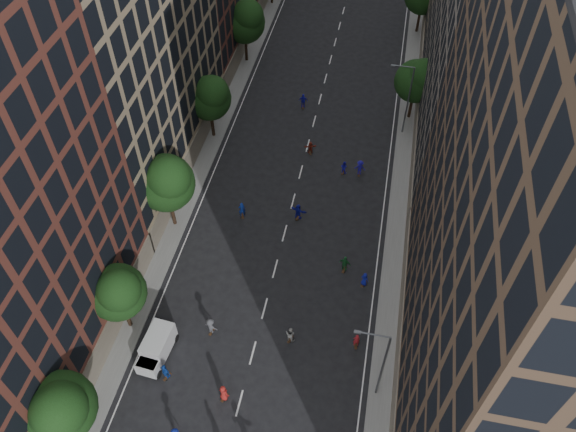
% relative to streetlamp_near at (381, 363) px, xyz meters
% --- Properties ---
extents(ground, '(240.00, 240.00, 0.00)m').
position_rel_streetlamp_near_xyz_m(ground, '(-10.37, 28.00, -5.17)').
color(ground, black).
rests_on(ground, ground).
extents(sidewalk_left, '(4.00, 105.00, 0.15)m').
position_rel_streetlamp_near_xyz_m(sidewalk_left, '(-22.37, 35.50, -5.09)').
color(sidewalk_left, slate).
rests_on(sidewalk_left, ground).
extents(sidewalk_right, '(4.00, 105.00, 0.15)m').
position_rel_streetlamp_near_xyz_m(sidewalk_right, '(1.63, 35.50, -5.09)').
color(sidewalk_right, slate).
rests_on(sidewalk_right, ground).
extents(bldg_left_b, '(14.00, 26.00, 34.00)m').
position_rel_streetlamp_near_xyz_m(bldg_left_b, '(-29.37, 23.00, 11.83)').
color(bldg_left_b, '#8C785B').
rests_on(bldg_left_b, ground).
extents(bldg_right_a, '(14.00, 30.00, 36.00)m').
position_rel_streetlamp_near_xyz_m(bldg_right_a, '(8.63, 3.00, 12.83)').
color(bldg_right_a, '#4D3929').
rests_on(bldg_right_a, ground).
extents(bldg_right_b, '(14.00, 28.00, 33.00)m').
position_rel_streetlamp_near_xyz_m(bldg_right_b, '(8.63, 32.00, 11.33)').
color(bldg_right_b, '#655E54').
rests_on(bldg_right_b, ground).
extents(tree_left_0, '(5.20, 5.20, 8.83)m').
position_rel_streetlamp_near_xyz_m(tree_left_0, '(-21.38, -8.15, 0.79)').
color(tree_left_0, black).
rests_on(tree_left_0, ground).
extents(tree_left_1, '(4.80, 4.80, 8.21)m').
position_rel_streetlamp_near_xyz_m(tree_left_1, '(-21.39, 1.86, 0.38)').
color(tree_left_1, black).
rests_on(tree_left_1, ground).
extents(tree_left_2, '(5.60, 5.60, 9.45)m').
position_rel_streetlamp_near_xyz_m(tree_left_2, '(-21.36, 13.83, 1.19)').
color(tree_left_2, black).
rests_on(tree_left_2, ground).
extents(tree_left_3, '(5.00, 5.00, 8.58)m').
position_rel_streetlamp_near_xyz_m(tree_left_3, '(-21.38, 27.85, 0.65)').
color(tree_left_3, black).
rests_on(tree_left_3, ground).
extents(tree_left_4, '(5.40, 5.40, 9.08)m').
position_rel_streetlamp_near_xyz_m(tree_left_4, '(-21.37, 43.84, 0.93)').
color(tree_left_4, black).
rests_on(tree_left_4, ground).
extents(tree_right_a, '(5.00, 5.00, 8.39)m').
position_rel_streetlamp_near_xyz_m(tree_right_a, '(1.02, 35.85, 0.46)').
color(tree_right_a, black).
rests_on(tree_right_a, ground).
extents(streetlamp_near, '(2.64, 0.22, 9.06)m').
position_rel_streetlamp_near_xyz_m(streetlamp_near, '(0.00, 0.00, 0.00)').
color(streetlamp_near, '#595B60').
rests_on(streetlamp_near, ground).
extents(streetlamp_far, '(2.64, 0.22, 9.06)m').
position_rel_streetlamp_near_xyz_m(streetlamp_far, '(0.00, 33.00, 0.00)').
color(streetlamp_far, '#595B60').
rests_on(streetlamp_far, ground).
extents(cargo_van, '(2.38, 4.46, 2.29)m').
position_rel_streetlamp_near_xyz_m(cargo_van, '(-18.16, -0.22, -3.96)').
color(cargo_van, silver).
rests_on(cargo_van, ground).
extents(skater_4, '(1.20, 0.88, 1.89)m').
position_rel_streetlamp_near_xyz_m(skater_4, '(-16.77, -2.02, -4.23)').
color(skater_4, '#123995').
rests_on(skater_4, ground).
extents(skater_6, '(1.03, 0.85, 1.81)m').
position_rel_streetlamp_near_xyz_m(skater_6, '(-11.65, -2.81, -4.26)').
color(skater_6, '#A51F1B').
rests_on(skater_6, ground).
extents(skater_7, '(0.64, 0.47, 1.60)m').
position_rel_streetlamp_near_xyz_m(skater_7, '(-1.87, 3.95, -4.37)').
color(skater_7, '#AD1C23').
rests_on(skater_7, ground).
extents(skater_8, '(0.99, 0.87, 1.71)m').
position_rel_streetlamp_near_xyz_m(skater_8, '(-7.48, 3.39, -4.31)').
color(skater_8, '#BCBBB8').
rests_on(skater_8, ground).
extents(skater_9, '(1.33, 0.96, 1.85)m').
position_rel_streetlamp_near_xyz_m(skater_9, '(-14.35, 2.76, -4.24)').
color(skater_9, '#48494E').
rests_on(skater_9, ground).
extents(skater_10, '(1.20, 0.72, 1.92)m').
position_rel_streetlamp_near_xyz_m(skater_10, '(-3.87, 11.64, -4.21)').
color(skater_10, '#1E6730').
rests_on(skater_10, ground).
extents(skater_11, '(1.80, 0.99, 1.85)m').
position_rel_streetlamp_near_xyz_m(skater_11, '(-9.41, 17.27, -4.24)').
color(skater_11, '#121698').
rests_on(skater_11, ground).
extents(skater_12, '(0.90, 0.77, 1.56)m').
position_rel_streetlamp_near_xyz_m(skater_12, '(-1.87, 10.37, -4.39)').
color(skater_12, navy).
rests_on(skater_12, ground).
extents(skater_13, '(0.82, 0.68, 1.93)m').
position_rel_streetlamp_near_xyz_m(skater_13, '(-15.09, 16.38, -4.21)').
color(skater_13, '#1331A2').
rests_on(skater_13, ground).
extents(skater_14, '(0.91, 0.81, 1.55)m').
position_rel_streetlamp_near_xyz_m(skater_14, '(-5.71, 24.84, -4.39)').
color(skater_14, '#1B17BB').
rests_on(skater_14, ground).
extents(skater_15, '(1.24, 0.75, 1.88)m').
position_rel_streetlamp_near_xyz_m(skater_15, '(-3.97, 24.92, -4.23)').
color(skater_15, '#191190').
rests_on(skater_15, ground).
extents(skater_16, '(1.16, 0.60, 1.89)m').
position_rel_streetlamp_near_xyz_m(skater_16, '(-12.17, 35.41, -4.22)').
color(skater_16, '#1717BB').
rests_on(skater_16, ground).
extents(skater_17, '(1.48, 0.88, 1.52)m').
position_rel_streetlamp_near_xyz_m(skater_17, '(-9.87, 27.31, -4.41)').
color(skater_17, maroon).
rests_on(skater_17, ground).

